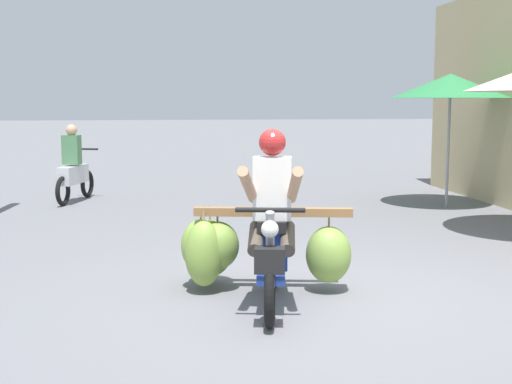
{
  "coord_description": "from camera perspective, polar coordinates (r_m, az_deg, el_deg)",
  "views": [
    {
      "loc": [
        -1.36,
        -6.11,
        1.83
      ],
      "look_at": [
        -0.36,
        0.95,
        0.9
      ],
      "focal_mm": 49.59,
      "sensor_mm": 36.0,
      "label": 1
    }
  ],
  "objects": [
    {
      "name": "ground_plane",
      "position": [
        6.52,
        4.38,
        -8.9
      ],
      "size": [
        120.0,
        120.0,
        0.0
      ],
      "primitive_type": "plane",
      "color": "slate"
    },
    {
      "name": "motorbike_main_loaded",
      "position": [
        6.65,
        -0.64,
        -4.11
      ],
      "size": [
        1.64,
        1.98,
        1.58
      ],
      "color": "black",
      "rests_on": "ground"
    },
    {
      "name": "motorbike_distant_ahead_left",
      "position": [
        13.12,
        -14.52,
        1.67
      ],
      "size": [
        0.66,
        1.57,
        1.4
      ],
      "color": "black",
      "rests_on": "ground"
    },
    {
      "name": "market_umbrella_further_along",
      "position": [
        12.5,
        15.4,
        8.25
      ],
      "size": [
        1.99,
        1.99,
        2.27
      ],
      "color": "#99999E",
      "rests_on": "ground"
    }
  ]
}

